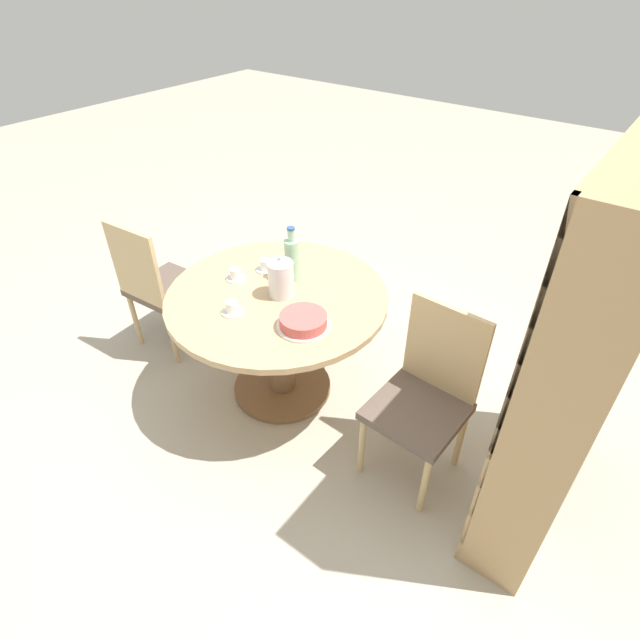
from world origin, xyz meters
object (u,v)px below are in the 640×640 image
object	(u,v)px
chair_b	(158,284)
water_bottle	(292,259)
chair_a	(425,394)
cup_b	(232,308)
cup_c	(236,275)
bookshelf	(573,361)
cake_main	(303,321)
cup_a	(265,266)
coffee_pot	(281,278)

from	to	relation	value
chair_b	water_bottle	size ratio (longest dim) A/B	2.93
chair_a	cup_b	distance (m)	1.05
cup_c	chair_b	bearing A→B (deg)	-80.43
cup_b	cup_c	bearing A→B (deg)	-138.70
water_bottle	bookshelf	bearing A→B (deg)	90.54
bookshelf	cake_main	distance (m)	1.20
cake_main	bookshelf	bearing A→B (deg)	105.73
chair_a	chair_b	world-z (taller)	same
chair_a	chair_b	distance (m)	1.82
cup_c	cup_a	bearing A→B (deg)	158.87
cake_main	cup_c	xyz separation A→B (m)	(-0.11, -0.58, -0.01)
cup_a	cup_b	world-z (taller)	same
chair_a	cup_c	bearing A→B (deg)	-174.90
chair_b	cup_a	world-z (taller)	chair_b
cup_b	coffee_pot	bearing A→B (deg)	160.88
coffee_pot	cup_b	xyz separation A→B (m)	(0.28, -0.10, -0.08)
bookshelf	cake_main	bearing A→B (deg)	105.73
cup_a	cake_main	bearing A→B (deg)	60.66
chair_b	cup_a	size ratio (longest dim) A/B	8.21
cake_main	cup_b	xyz separation A→B (m)	(0.13, -0.37, -0.01)
coffee_pot	cake_main	size ratio (longest dim) A/B	0.90
cup_a	cup_c	xyz separation A→B (m)	(0.17, -0.07, 0.00)
cake_main	cup_b	world-z (taller)	same
chair_b	cup_a	bearing A→B (deg)	-161.96
chair_a	coffee_pot	bearing A→B (deg)	-176.42
water_bottle	chair_a	bearing A→B (deg)	81.21
coffee_pot	water_bottle	distance (m)	0.17
bookshelf	cup_c	xyz separation A→B (m)	(0.21, -1.72, -0.14)
chair_b	cup_b	size ratio (longest dim) A/B	8.21
water_bottle	cup_c	distance (m)	0.33
water_bottle	cup_b	size ratio (longest dim) A/B	2.81
chair_b	coffee_pot	bearing A→B (deg)	-175.31
cup_a	cup_c	size ratio (longest dim) A/B	1.00
chair_b	cup_b	xyz separation A→B (m)	(0.14, 0.83, 0.25)
bookshelf	water_bottle	xyz separation A→B (m)	(0.01, -1.47, -0.04)
chair_b	water_bottle	distance (m)	0.99
water_bottle	cake_main	world-z (taller)	water_bottle
chair_b	cup_a	xyz separation A→B (m)	(-0.28, 0.69, 0.25)
chair_b	bookshelf	world-z (taller)	bookshelf
chair_b	cup_c	world-z (taller)	chair_b
chair_a	water_bottle	distance (m)	1.02
chair_b	cup_b	bearing A→B (deg)	166.81
chair_b	chair_a	bearing A→B (deg)	-179.10
chair_a	cake_main	size ratio (longest dim) A/B	3.51
chair_a	coffee_pot	distance (m)	0.95
chair_a	cup_a	size ratio (longest dim) A/B	8.21
cake_main	cup_a	xyz separation A→B (m)	(-0.29, -0.51, -0.01)
water_bottle	cup_a	bearing A→B (deg)	-83.29
bookshelf	cup_a	bearing A→B (deg)	91.24
coffee_pot	cup_c	size ratio (longest dim) A/B	2.10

